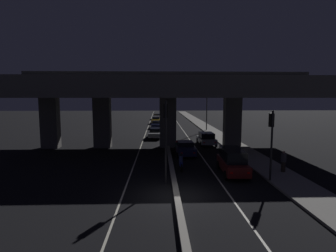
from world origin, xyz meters
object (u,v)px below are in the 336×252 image
Objects in this scene: car_dark_red_lead at (232,161)px; traffic_light_left_of_median at (166,128)px; motorcycle_blue_filtering_near at (181,163)px; traffic_light_right_of_median at (271,134)px; car_dark_blue_second at (185,148)px; car_white_fourth_oncoming at (156,117)px; pedestrian_on_sidewalk at (284,161)px; car_dark_blue_second_oncoming at (156,124)px; car_taxi_yellow_third_oncoming at (156,120)px; motorcycle_red_filtering_mid at (177,148)px; street_lamp at (205,103)px; car_silver_third at (206,138)px; car_silver_lead_oncoming at (155,133)px.

traffic_light_left_of_median is at bearing 113.26° from car_dark_red_lead.
car_dark_red_lead is 4.12m from motorcycle_blue_filtering_near.
traffic_light_right_of_median reaches higher than car_dark_blue_second.
car_dark_blue_second is at bearing 75.83° from traffic_light_left_of_median.
car_white_fourth_oncoming is 2.86× the size of pedestrian_on_sidewalk.
car_dark_blue_second_oncoming is 1.01× the size of car_taxi_yellow_third_oncoming.
car_dark_red_lead is at bearing -151.00° from motorcycle_red_filtering_mid.
car_dark_red_lead is at bearing -95.06° from street_lamp.
pedestrian_on_sidewalk reaches higher than car_silver_third.
car_taxi_yellow_third_oncoming is 2.49× the size of motorcycle_red_filtering_mid.
car_silver_lead_oncoming is at bearing 112.27° from traffic_light_right_of_median.
street_lamp is 12.25m from car_silver_lead_oncoming.
street_lamp is 1.95× the size of car_dark_blue_second.
traffic_light_left_of_median reaches higher than car_silver_lead_oncoming.
motorcycle_red_filtering_mid is at bearing 41.43° from car_dark_blue_second.
street_lamp reaches higher than car_white_fourth_oncoming.
car_dark_blue_second_oncoming is at bearing 19.00° from car_silver_third.
car_dark_red_lead is at bearing -157.95° from car_dark_blue_second.
car_dark_red_lead reaches higher than motorcycle_blue_filtering_near.
car_silver_lead_oncoming is at bearing 15.10° from motorcycle_red_filtering_mid.
car_silver_lead_oncoming is at bearing 7.61° from motorcycle_blue_filtering_near.
car_white_fourth_oncoming is 49.22m from motorcycle_blue_filtering_near.
car_silver_third is 0.91× the size of car_dark_blue_second_oncoming.
motorcycle_red_filtering_mid is (-4.03, -4.97, -0.21)m from car_silver_third.
traffic_light_right_of_median is 22.17m from car_silver_lead_oncoming.
motorcycle_blue_filtering_near is at bearing 5.30° from car_taxi_yellow_third_oncoming.
car_dark_blue_second is 12.10m from car_silver_lead_oncoming.
car_silver_lead_oncoming reaches higher than motorcycle_red_filtering_mid.
car_silver_lead_oncoming is at bearing 2.41° from car_dark_blue_second_oncoming.
traffic_light_right_of_median is at bearing 13.15° from car_taxi_yellow_third_oncoming.
car_dark_blue_second_oncoming is at bearing 8.35° from motorcycle_red_filtering_mid.
car_silver_third is (-2.07, -13.57, -4.18)m from street_lamp.
car_taxi_yellow_third_oncoming is 2.34× the size of motorcycle_blue_filtering_near.
car_dark_blue_second_oncoming is (-0.99, 32.53, -3.16)m from traffic_light_left_of_median.
car_dark_blue_second is at bearing 1.70° from car_white_fourth_oncoming.
street_lamp reaches higher than motorcycle_red_filtering_mid.
car_white_fourth_oncoming is (-8.70, 24.38, -4.23)m from street_lamp.
car_white_fourth_oncoming reaches higher than motorcycle_red_filtering_mid.
traffic_light_left_of_median is 9.86m from pedestrian_on_sidewalk.
car_white_fourth_oncoming is (-0.19, 19.90, 0.05)m from car_dark_blue_second_oncoming.
car_dark_red_lead is 1.06× the size of car_dark_blue_second.
pedestrian_on_sidewalk reaches higher than motorcycle_blue_filtering_near.
car_dark_blue_second_oncoming is at bearing 108.45° from pedestrian_on_sidewalk.
car_dark_red_lead is 2.53× the size of motorcycle_red_filtering_mid.
car_dark_blue_second is at bearing 10.21° from car_dark_blue_second_oncoming.
car_taxi_yellow_third_oncoming reaches higher than car_dark_blue_second.
traffic_light_right_of_median is 3.06× the size of pedestrian_on_sidewalk.
car_dark_blue_second_oncoming is at bearing 4.29° from motorcycle_blue_filtering_near.
traffic_light_right_of_median is at bearing -130.34° from car_dark_red_lead.
car_dark_red_lead is 7.39m from car_dark_blue_second.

